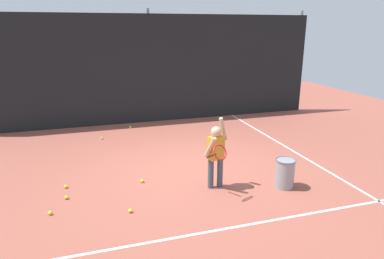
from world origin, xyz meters
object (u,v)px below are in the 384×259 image
at_px(ball_hopper, 285,173).
at_px(tennis_ball_5, 130,211).
at_px(tennis_ball_3, 66,197).
at_px(tennis_ball_6, 130,127).
at_px(tennis_ball_0, 102,138).
at_px(tennis_ball_1, 66,187).
at_px(tennis_player, 216,152).
at_px(tennis_ball_4, 50,213).
at_px(tennis_ball_2, 142,181).

distance_m(ball_hopper, tennis_ball_5, 2.95).
xyz_separation_m(tennis_ball_3, tennis_ball_6, (1.67, 4.19, 0.00)).
bearing_deg(tennis_ball_0, tennis_ball_1, -106.00).
relative_size(tennis_player, tennis_ball_0, 20.46).
bearing_deg(tennis_ball_5, tennis_ball_3, 142.11).
distance_m(tennis_ball_3, tennis_ball_4, 0.54).
distance_m(tennis_player, tennis_ball_3, 2.82).
xyz_separation_m(tennis_player, tennis_ball_0, (-1.92, 3.66, -0.69)).
distance_m(tennis_ball_1, tennis_ball_2, 1.44).
relative_size(tennis_player, tennis_ball_3, 20.46).
bearing_deg(tennis_ball_1, ball_hopper, -16.42).
height_order(tennis_ball_5, tennis_ball_6, same).
bearing_deg(tennis_ball_6, tennis_ball_1, -114.55).
height_order(tennis_player, tennis_ball_1, tennis_player).
bearing_deg(tennis_ball_6, tennis_ball_0, -135.50).
bearing_deg(tennis_ball_0, tennis_ball_6, 44.50).
distance_m(tennis_ball_4, tennis_ball_6, 5.05).
bearing_deg(ball_hopper, tennis_ball_5, -178.31).
bearing_deg(tennis_ball_2, tennis_ball_0, 101.36).
relative_size(tennis_ball_2, tennis_ball_3, 1.00).
distance_m(tennis_ball_0, tennis_ball_3, 3.42).
relative_size(tennis_ball_3, tennis_ball_4, 1.00).
height_order(tennis_ball_4, tennis_ball_5, same).
height_order(tennis_ball_3, tennis_ball_4, same).
relative_size(ball_hopper, tennis_ball_6, 8.52).
distance_m(tennis_player, tennis_ball_0, 4.19).
xyz_separation_m(tennis_ball_0, tennis_ball_1, (-0.82, -2.86, 0.00)).
bearing_deg(ball_hopper, tennis_ball_4, 176.91).
height_order(tennis_ball_0, tennis_ball_3, same).
bearing_deg(tennis_ball_4, tennis_ball_0, 74.96).
bearing_deg(tennis_ball_4, tennis_ball_6, 67.83).
distance_m(ball_hopper, tennis_ball_2, 2.76).
distance_m(tennis_player, tennis_ball_5, 1.87).
height_order(tennis_ball_1, tennis_ball_5, same).
bearing_deg(tennis_ball_5, tennis_ball_0, 93.31).
relative_size(tennis_ball_0, tennis_ball_1, 1.00).
xyz_separation_m(tennis_player, tennis_ball_2, (-1.31, 0.62, -0.69)).
bearing_deg(tennis_ball_1, tennis_ball_2, -7.37).
height_order(tennis_ball_1, tennis_ball_3, same).
xyz_separation_m(tennis_ball_0, tennis_ball_2, (0.61, -3.04, 0.00)).
bearing_deg(tennis_ball_2, tennis_ball_5, -109.05).
distance_m(tennis_ball_2, tennis_ball_6, 3.92).
bearing_deg(ball_hopper, tennis_ball_1, 163.58).
height_order(tennis_player, tennis_ball_2, tennis_player).
relative_size(tennis_ball_4, tennis_ball_6, 1.00).
bearing_deg(tennis_ball_3, tennis_ball_6, 68.23).
bearing_deg(tennis_player, tennis_ball_2, 133.55).
relative_size(tennis_ball_1, tennis_ball_4, 1.00).
height_order(tennis_ball_1, tennis_ball_2, same).
xyz_separation_m(ball_hopper, tennis_ball_4, (-4.20, 0.23, -0.26)).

